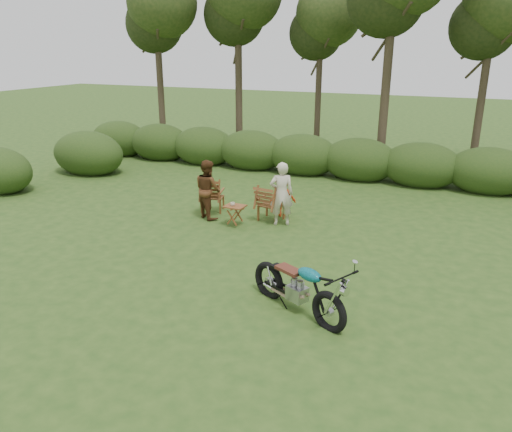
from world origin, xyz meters
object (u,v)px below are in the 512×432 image
at_px(cup, 233,204).
at_px(motorcycle, 297,311).
at_px(adult_b, 209,217).
at_px(child, 282,216).
at_px(adult_a, 281,224).
at_px(lawn_chair_left, 213,211).
at_px(lawn_chair_right, 271,220).
at_px(side_table, 235,216).

bearing_deg(cup, motorcycle, -49.70).
bearing_deg(adult_b, child, -121.54).
distance_m(motorcycle, adult_a, 4.35).
bearing_deg(lawn_chair_left, motorcycle, 117.04).
bearing_deg(lawn_chair_left, child, 175.37).
distance_m(lawn_chair_right, adult_a, 0.43).
height_order(lawn_chair_right, lawn_chair_left, lawn_chair_left).
relative_size(lawn_chair_right, cup, 8.25).
xyz_separation_m(cup, adult_a, (1.08, 0.57, -0.57)).
distance_m(lawn_chair_left, adult_b, 0.54).
bearing_deg(motorcycle, lawn_chair_right, 144.12).
height_order(lawn_chair_right, adult_b, adult_b).
bearing_deg(adult_a, cup, 1.73).
bearing_deg(motorcycle, side_table, 156.44).
bearing_deg(adult_a, lawn_chair_right, -57.93).
xyz_separation_m(lawn_chair_left, adult_a, (2.11, -0.28, 0.00)).
bearing_deg(lawn_chair_left, side_table, 127.09).
height_order(motorcycle, adult_b, adult_b).
height_order(lawn_chair_right, cup, cup).
bearing_deg(adult_b, side_table, -166.66).
height_order(side_table, adult_b, adult_b).
relative_size(lawn_chair_right, child, 0.86).
height_order(lawn_chair_right, side_table, side_table).
distance_m(lawn_chair_left, side_table, 1.38).
bearing_deg(lawn_chair_right, adult_b, 24.48).
height_order(motorcycle, adult_a, adult_a).
xyz_separation_m(lawn_chair_right, adult_b, (-1.59, -0.47, 0.00)).
relative_size(lawn_chair_left, adult_a, 0.59).
distance_m(adult_a, adult_b, 1.96).
bearing_deg(lawn_chair_right, motorcycle, 125.35).
bearing_deg(lawn_chair_right, cup, 56.07).
relative_size(motorcycle, child, 1.87).
bearing_deg(cup, side_table, 28.11).
bearing_deg(motorcycle, lawn_chair_left, 159.50).
height_order(motorcycle, lawn_chair_right, motorcycle).
bearing_deg(lawn_chair_right, side_table, 57.12).
height_order(cup, adult_a, adult_a).
xyz_separation_m(motorcycle, cup, (-2.87, 3.39, 0.57)).
relative_size(motorcycle, cup, 17.87).
distance_m(motorcycle, child, 5.02).
height_order(side_table, child, child).
height_order(lawn_chair_left, cup, cup).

